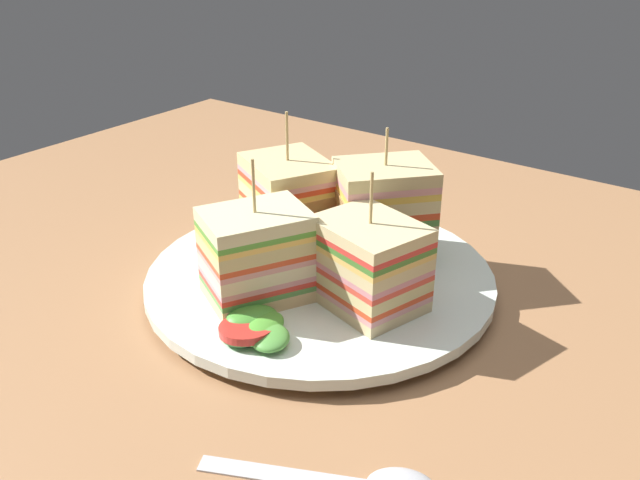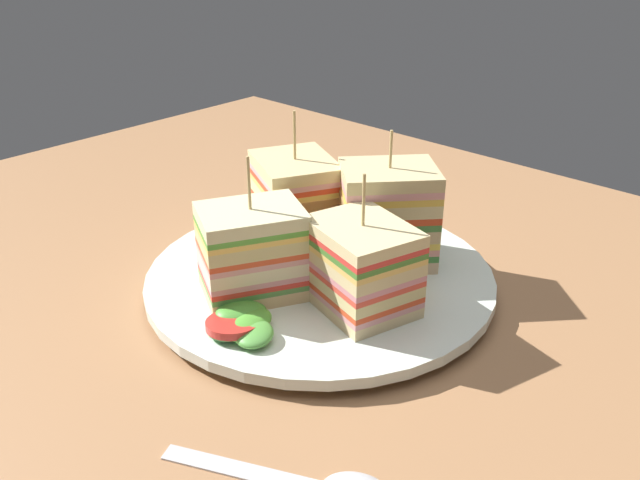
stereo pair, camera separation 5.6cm
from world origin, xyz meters
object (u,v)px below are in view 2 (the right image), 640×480
Objects in this scene: plate at (320,279)px; chip_pile at (319,260)px; sandwich_wedge_3 at (296,202)px; sandwich_wedge_2 at (387,215)px; sandwich_wedge_0 at (253,252)px; sandwich_wedge_1 at (361,266)px.

chip_pile is at bearing -60.19° from plate.
sandwich_wedge_3 is 7.03cm from chip_pile.
sandwich_wedge_2 is at bearing 64.92° from plate.
sandwich_wedge_0 is 1.05× the size of sandwich_wedge_1.
chip_pile is (-5.55, 1.28, -2.01)cm from sandwich_wedge_1.
plate is at bearing 17.04° from sandwich_wedge_2.
sandwich_wedge_1 is at bearing 66.20° from sandwich_wedge_2.
sandwich_wedge_1 is 0.89× the size of sandwich_wedge_3.
sandwich_wedge_3 is (-3.82, 8.57, 0.37)cm from sandwich_wedge_0.
sandwich_wedge_2 is (4.21, 11.37, 0.62)cm from sandwich_wedge_0.
sandwich_wedge_3 is at bearing 150.86° from chip_pile.
plate is 7.30cm from sandwich_wedge_1.
sandwich_wedge_2 is at bearing 46.27° from sandwich_wedge_3.
sandwich_wedge_2 is 8.50cm from sandwich_wedge_3.
sandwich_wedge_0 is 0.93× the size of sandwich_wedge_3.
sandwich_wedge_0 is at bearing 44.95° from sandwich_wedge_1.
sandwich_wedge_2 reaches higher than sandwich_wedge_1.
sandwich_wedge_2 is at bearing -49.85° from sandwich_wedge_1.
sandwich_wedge_1 is 0.93× the size of sandwich_wedge_2.
sandwich_wedge_1 reaches higher than chip_pile.
chip_pile is at bearing 21.00° from sandwich_wedge_2.
plate is 4.40× the size of chip_pile.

